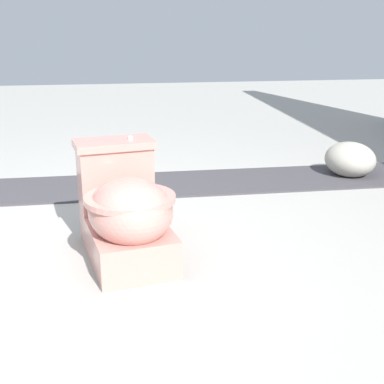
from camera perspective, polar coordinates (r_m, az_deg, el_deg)
ground_plane at (r=2.43m, az=-9.91°, el=-7.71°), size 14.00×14.00×0.00m
gravel_strip at (r=3.53m, az=-1.57°, el=0.90°), size 0.56×8.00×0.01m
toilet at (r=2.40m, az=-7.06°, el=-2.17°), size 0.69×0.48×0.52m
boulder_near at (r=3.84m, az=16.51°, el=3.35°), size 0.46×0.45×0.24m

